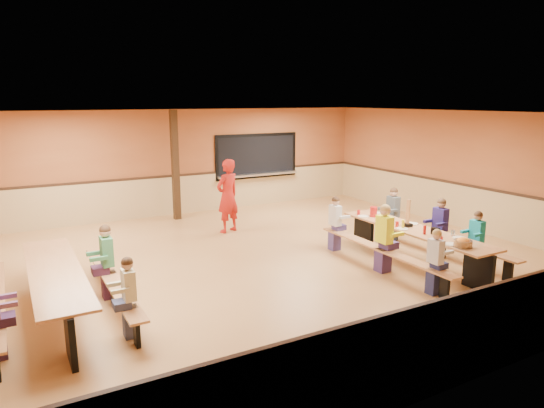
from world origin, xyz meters
TOP-DOWN VIEW (x-y plane):
  - ground at (0.00, 0.00)m, footprint 12.00×12.00m
  - room_envelope at (0.00, 0.00)m, footprint 12.04×10.04m
  - kitchen_pass_through at (2.60, 4.96)m, footprint 2.78×0.28m
  - structural_post at (-0.20, 4.40)m, footprint 0.18×0.18m
  - cafeteria_table_main at (2.78, -1.58)m, footprint 1.91×3.70m
  - cafeteria_table_second at (-3.77, -0.69)m, footprint 1.91×3.70m
  - seated_child_white_left at (1.95, -2.89)m, footprint 0.33×0.27m
  - seated_adult_yellow at (1.95, -1.61)m, footprint 0.42×0.34m
  - seated_child_grey_left at (1.95, -0.04)m, footprint 0.36×0.29m
  - seated_child_teal_right at (3.60, -2.40)m, footprint 0.34×0.28m
  - seated_child_navy_right at (3.60, -1.49)m, footprint 0.39×0.32m
  - seated_child_char_right at (3.60, -0.07)m, footprint 0.38×0.31m
  - seated_child_green_sec at (-2.94, -0.36)m, footprint 0.39×0.32m
  - seated_child_tan_sec at (-2.94, -1.92)m, footprint 0.34×0.28m
  - standing_woman at (0.50, 2.48)m, footprint 0.78×0.65m
  - punch_pitcher at (2.73, -0.39)m, footprint 0.16×0.16m
  - chip_bowl at (2.63, -2.88)m, footprint 0.32×0.32m
  - napkin_dispenser at (2.81, -2.08)m, footprint 0.10×0.14m
  - condiment_mustard at (2.60, -1.44)m, footprint 0.06×0.06m
  - condiment_ketchup at (2.66, -1.96)m, footprint 0.06×0.06m
  - table_paddle at (2.78, -1.38)m, footprint 0.16×0.16m
  - place_settings at (2.78, -1.58)m, footprint 0.65×3.30m

SIDE VIEW (x-z plane):
  - ground at x=0.00m, z-range 0.00..0.00m
  - cafeteria_table_main at x=2.78m, z-range 0.16..0.90m
  - cafeteria_table_second at x=-3.77m, z-range 0.16..0.90m
  - seated_child_white_left at x=1.95m, z-range 0.00..1.13m
  - seated_child_tan_sec at x=-2.94m, z-range 0.00..1.15m
  - seated_child_teal_right at x=3.60m, z-range 0.00..1.16m
  - seated_child_grey_left at x=1.95m, z-range 0.00..1.18m
  - seated_child_char_right at x=3.60m, z-range 0.00..1.24m
  - seated_child_navy_right at x=3.60m, z-range 0.00..1.24m
  - seated_child_green_sec at x=-2.94m, z-range 0.00..1.25m
  - seated_adult_yellow at x=1.95m, z-range 0.00..1.31m
  - room_envelope at x=0.00m, z-range -0.82..2.20m
  - place_settings at x=2.78m, z-range 0.74..0.85m
  - napkin_dispenser at x=2.81m, z-range 0.74..0.87m
  - chip_bowl at x=2.63m, z-range 0.74..0.89m
  - condiment_mustard at x=2.60m, z-range 0.74..0.91m
  - condiment_ketchup at x=2.66m, z-range 0.74..0.91m
  - punch_pitcher at x=2.73m, z-range 0.74..0.96m
  - table_paddle at x=2.78m, z-range 0.60..1.16m
  - standing_woman at x=0.50m, z-range 0.00..1.84m
  - kitchen_pass_through at x=2.60m, z-range 0.80..2.18m
  - structural_post at x=-0.20m, z-range 0.00..3.00m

